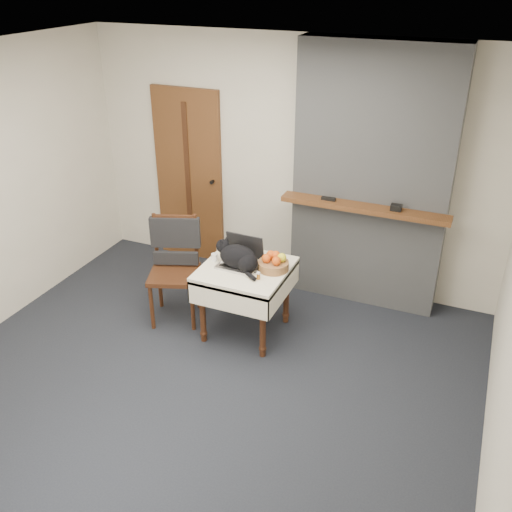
{
  "coord_description": "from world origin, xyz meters",
  "views": [
    {
      "loc": [
        1.92,
        -3.4,
        3.2
      ],
      "look_at": [
        0.17,
        0.71,
        0.87
      ],
      "focal_mm": 40.0,
      "sensor_mm": 36.0,
      "label": 1
    }
  ],
  "objects_px": {
    "cream_jar": "(215,257)",
    "fruit_basket": "(274,263)",
    "chair": "(175,254)",
    "cat": "(239,257)",
    "door": "(189,177)",
    "laptop": "(241,258)",
    "pill_bottle": "(258,276)",
    "side_table": "(245,278)"
  },
  "relations": [
    {
      "from": "laptop",
      "to": "fruit_basket",
      "type": "height_order",
      "value": "laptop"
    },
    {
      "from": "door",
      "to": "laptop",
      "type": "relative_size",
      "value": 5.35
    },
    {
      "from": "side_table",
      "to": "laptop",
      "type": "relative_size",
      "value": 2.09
    },
    {
      "from": "cat",
      "to": "pill_bottle",
      "type": "bearing_deg",
      "value": -11.12
    },
    {
      "from": "door",
      "to": "cream_jar",
      "type": "height_order",
      "value": "door"
    },
    {
      "from": "laptop",
      "to": "cat",
      "type": "bearing_deg",
      "value": -77.59
    },
    {
      "from": "cat",
      "to": "chair",
      "type": "xyz_separation_m",
      "value": [
        -0.72,
        0.08,
        -0.14
      ]
    },
    {
      "from": "door",
      "to": "laptop",
      "type": "distance_m",
      "value": 1.67
    },
    {
      "from": "cat",
      "to": "pill_bottle",
      "type": "relative_size",
      "value": 7.21
    },
    {
      "from": "laptop",
      "to": "pill_bottle",
      "type": "height_order",
      "value": "laptop"
    },
    {
      "from": "cream_jar",
      "to": "pill_bottle",
      "type": "relative_size",
      "value": 1.0
    },
    {
      "from": "door",
      "to": "cream_jar",
      "type": "distance_m",
      "value": 1.54
    },
    {
      "from": "door",
      "to": "fruit_basket",
      "type": "bearing_deg",
      "value": -37.47
    },
    {
      "from": "cat",
      "to": "chair",
      "type": "relative_size",
      "value": 0.48
    },
    {
      "from": "pill_bottle",
      "to": "cat",
      "type": "bearing_deg",
      "value": 154.24
    },
    {
      "from": "cream_jar",
      "to": "fruit_basket",
      "type": "relative_size",
      "value": 0.25
    },
    {
      "from": "door",
      "to": "cream_jar",
      "type": "relative_size",
      "value": 28.79
    },
    {
      "from": "door",
      "to": "chair",
      "type": "height_order",
      "value": "door"
    },
    {
      "from": "chair",
      "to": "fruit_basket",
      "type": "bearing_deg",
      "value": -18.44
    },
    {
      "from": "cream_jar",
      "to": "laptop",
      "type": "bearing_deg",
      "value": 7.79
    },
    {
      "from": "cream_jar",
      "to": "fruit_basket",
      "type": "xyz_separation_m",
      "value": [
        0.57,
        0.06,
        0.03
      ]
    },
    {
      "from": "door",
      "to": "cat",
      "type": "relative_size",
      "value": 4.0
    },
    {
      "from": "fruit_basket",
      "to": "laptop",
      "type": "bearing_deg",
      "value": -175.38
    },
    {
      "from": "side_table",
      "to": "door",
      "type": "bearing_deg",
      "value": 135.64
    },
    {
      "from": "side_table",
      "to": "cream_jar",
      "type": "bearing_deg",
      "value": 178.3
    },
    {
      "from": "side_table",
      "to": "pill_bottle",
      "type": "distance_m",
      "value": 0.29
    },
    {
      "from": "cream_jar",
      "to": "cat",
      "type": "bearing_deg",
      "value": -9.66
    },
    {
      "from": "pill_bottle",
      "to": "fruit_basket",
      "type": "bearing_deg",
      "value": 76.13
    },
    {
      "from": "door",
      "to": "cat",
      "type": "xyz_separation_m",
      "value": [
        1.19,
        -1.25,
        -0.19
      ]
    },
    {
      "from": "laptop",
      "to": "fruit_basket",
      "type": "distance_m",
      "value": 0.31
    },
    {
      "from": "cream_jar",
      "to": "pill_bottle",
      "type": "distance_m",
      "value": 0.54
    },
    {
      "from": "pill_bottle",
      "to": "fruit_basket",
      "type": "distance_m",
      "value": 0.23
    },
    {
      "from": "side_table",
      "to": "cream_jar",
      "type": "xyz_separation_m",
      "value": [
        -0.32,
        0.01,
        0.15
      ]
    },
    {
      "from": "chair",
      "to": "cat",
      "type": "bearing_deg",
      "value": -26.23
    },
    {
      "from": "door",
      "to": "cream_jar",
      "type": "bearing_deg",
      "value": -52.53
    },
    {
      "from": "side_table",
      "to": "cat",
      "type": "xyz_separation_m",
      "value": [
        -0.05,
        -0.04,
        0.22
      ]
    },
    {
      "from": "fruit_basket",
      "to": "chair",
      "type": "bearing_deg",
      "value": -178.4
    },
    {
      "from": "cat",
      "to": "cream_jar",
      "type": "bearing_deg",
      "value": -175.01
    },
    {
      "from": "fruit_basket",
      "to": "chair",
      "type": "relative_size",
      "value": 0.27
    },
    {
      "from": "cat",
      "to": "fruit_basket",
      "type": "xyz_separation_m",
      "value": [
        0.3,
        0.11,
        -0.05
      ]
    },
    {
      "from": "side_table",
      "to": "cat",
      "type": "height_order",
      "value": "cat"
    },
    {
      "from": "cat",
      "to": "cream_jar",
      "type": "distance_m",
      "value": 0.29
    }
  ]
}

